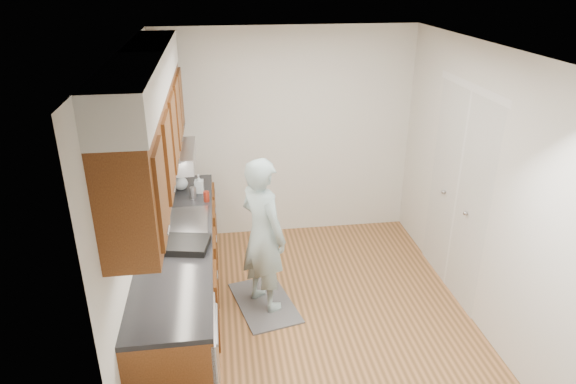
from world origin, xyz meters
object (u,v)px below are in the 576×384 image
object	(u,v)px
steel_can	(193,193)
soap_bottle_c	(181,181)
person	(263,225)
soda_can	(206,196)
dish_rack	(186,245)
soap_bottle_b	(199,183)
soap_bottle_a	(164,188)

from	to	relation	value
steel_can	soap_bottle_c	bearing A→B (deg)	117.66
person	soda_can	xyz separation A→B (m)	(-0.51, 0.47, 0.11)
person	steel_can	xyz separation A→B (m)	(-0.64, 0.57, 0.12)
person	dish_rack	bearing A→B (deg)	88.81
soap_bottle_c	soda_can	world-z (taller)	soap_bottle_c
dish_rack	person	bearing A→B (deg)	43.68
soda_can	soap_bottle_b	bearing A→B (deg)	107.29
person	soap_bottle_b	world-z (taller)	person
soda_can	soap_bottle_a	bearing A→B (deg)	167.24
soda_can	steel_can	size ratio (longest dim) A/B	0.92
soap_bottle_c	dish_rack	xyz separation A→B (m)	(0.10, -1.25, -0.06)
soap_bottle_c	steel_can	world-z (taller)	soap_bottle_c
soda_can	steel_can	xyz separation A→B (m)	(-0.13, 0.10, 0.00)
soap_bottle_a	soap_bottle_c	world-z (taller)	soap_bottle_a
soap_bottle_b	steel_can	xyz separation A→B (m)	(-0.06, -0.14, -0.04)
person	soap_bottle_a	size ratio (longest dim) A/B	6.47
person	soap_bottle_c	bearing A→B (deg)	9.73
soda_can	person	bearing A→B (deg)	-42.51
soap_bottle_a	soda_can	xyz separation A→B (m)	(0.41, -0.09, -0.08)
soda_can	steel_can	bearing A→B (deg)	143.48
soap_bottle_a	soap_bottle_b	distance (m)	0.36
steel_can	dish_rack	world-z (taller)	steel_can
soap_bottle_a	steel_can	size ratio (longest dim) A/B	2.32
soap_bottle_a	dish_rack	distance (m)	1.03
steel_can	soap_bottle_b	bearing A→B (deg)	67.91
soap_bottle_c	soap_bottle_a	bearing A→B (deg)	-119.17
soap_bottle_b	steel_can	bearing A→B (deg)	-112.09
person	steel_can	bearing A→B (deg)	14.90
soap_bottle_b	dish_rack	world-z (taller)	soap_bottle_b
soap_bottle_a	soap_bottle_b	world-z (taller)	soap_bottle_a
soap_bottle_c	dish_rack	distance (m)	1.26
soap_bottle_c	soap_bottle_b	bearing A→B (deg)	-30.40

